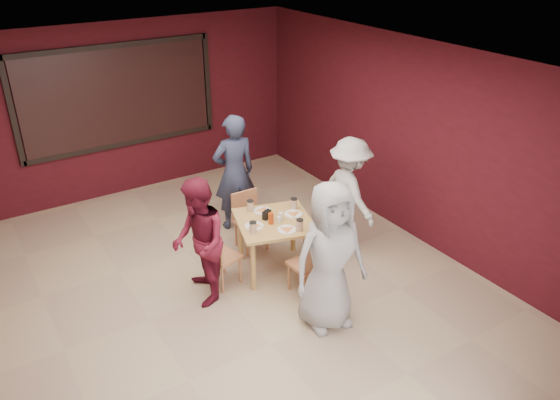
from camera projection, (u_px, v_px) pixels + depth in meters
floor at (223, 293)px, 6.78m from camera, size 7.00×7.00×0.00m
window_blinds at (118, 97)px, 8.63m from camera, size 3.00×0.02×1.50m
dining_table at (274, 226)px, 6.96m from camera, size 1.16×1.16×0.89m
chair_front at (310, 263)px, 6.56m from camera, size 0.41×0.41×0.80m
chair_back at (249, 217)px, 7.56m from camera, size 0.39×0.39×0.82m
chair_left at (218, 256)px, 6.72m from camera, size 0.46×0.46×0.78m
chair_right at (325, 222)px, 7.44m from camera, size 0.49×0.49×0.82m
diner_front at (330, 257)px, 5.90m from camera, size 0.92×0.66×1.75m
diner_back at (234, 173)px, 7.90m from camera, size 0.68×0.48×1.75m
diner_left at (199, 242)px, 6.33m from camera, size 0.77×0.89×1.58m
diner_right at (349, 193)px, 7.50m from camera, size 0.67×1.07×1.58m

